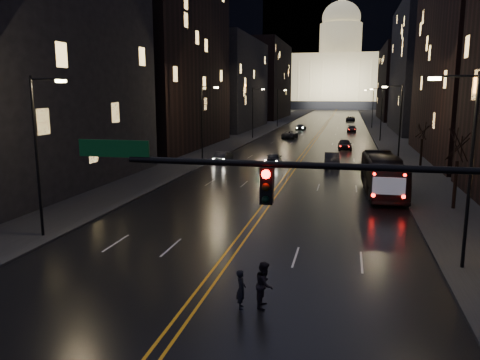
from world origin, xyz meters
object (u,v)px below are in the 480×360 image
Objects in this scene: traffic_signal at (357,208)px; oncoming_car_b at (223,157)px; receding_car_a at (332,159)px; oncoming_car_a at (274,158)px; pedestrian_a at (241,289)px; pedestrian_b at (265,284)px; bus at (383,175)px.

oncoming_car_b is (-14.41, 40.17, -4.43)m from traffic_signal.
traffic_signal reaches higher than receding_car_a.
oncoming_car_a is 6.00m from oncoming_car_b.
traffic_signal is 11.27× the size of pedestrian_a.
traffic_signal reaches higher than oncoming_car_a.
traffic_signal is 6.78m from pedestrian_b.
oncoming_car_b is 0.88× the size of receding_car_a.
pedestrian_b reaches higher than oncoming_car_b.
receding_car_a reaches higher than oncoming_car_b.
pedestrian_a is (-2.12, -36.48, -0.00)m from receding_car_a.
receding_car_a is 3.05× the size of pedestrian_a.
pedestrian_b is at bearing 126.62° from traffic_signal.
traffic_signal is 26.98m from bus.
bus is 17.53m from oncoming_car_a.
pedestrian_a is (10.39, -36.24, 0.09)m from oncoming_car_b.
receding_car_a is (-4.49, 13.79, -0.79)m from bus.
pedestrian_a is 0.85× the size of pedestrian_b.
oncoming_car_a reaches higher than oncoming_car_b.
oncoming_car_a is at bearing 8.36° from pedestrian_b.
oncoming_car_b is at bearing 2.54° from pedestrian_a.
receding_car_a is at bearing 176.96° from oncoming_car_a.
traffic_signal is at bearing -98.17° from bus.
traffic_signal is at bearing -147.80° from pedestrian_a.
bus reaches higher than pedestrian_b.
pedestrian_b reaches higher than oncoming_car_a.
bus reaches higher than oncoming_car_a.
pedestrian_a is at bearing 107.83° from oncoming_car_b.
oncoming_car_b is at bearing 178.53° from receding_car_a.
pedestrian_b is (11.23, -35.90, 0.22)m from oncoming_car_b.
pedestrian_b is at bearing -94.58° from receding_car_a.
oncoming_car_b is (-6.00, -0.07, -0.05)m from oncoming_car_a.
bus is 7.31× the size of pedestrian_a.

